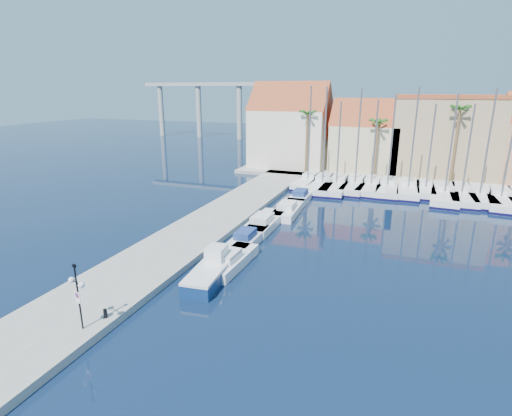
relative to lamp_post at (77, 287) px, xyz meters
The scene contains 30 objects.
ground 8.02m from the lamp_post, 20.11° to the left, with size 260.00×260.00×0.00m, color black.
quay_west 16.41m from the lamp_post, 97.09° to the left, with size 6.00×77.00×0.50m, color gray.
shore_north 53.41m from the lamp_post, 71.42° to the left, with size 54.00×16.00×0.50m, color gray.
lamp_post is the anchor object (origin of this frame).
bollard 2.58m from the lamp_post, 72.76° to the left, with size 0.21×0.21×0.53m, color black.
fishing_boat 9.42m from the lamp_post, 68.59° to the left, with size 2.50×6.02×2.05m.
motorboat_west_0 11.74m from the lamp_post, 70.85° to the left, with size 2.08×6.04×1.40m.
motorboat_west_1 16.07m from the lamp_post, 78.49° to the left, with size 1.96×6.02×1.40m.
motorboat_west_2 20.54m from the lamp_post, 81.44° to the left, with size 2.39×7.21×1.40m.
motorboat_west_3 25.54m from the lamp_post, 81.02° to the left, with size 2.58×7.18×1.40m.
motorboat_west_4 31.22m from the lamp_post, 82.84° to the left, with size 2.23×6.49×1.40m.
sailboat_0 39.08m from the lamp_post, 85.78° to the left, with size 3.03×9.22×13.13m.
sailboat_1 38.30m from the lamp_post, 82.35° to the left, with size 3.13×11.23×13.06m.
sailboat_2 38.86m from the lamp_post, 79.75° to the left, with size 3.04×11.50×11.28m.
sailboat_3 40.11m from the lamp_post, 76.72° to the left, with size 3.12×10.57×12.93m.
sailboat_4 40.70m from the lamp_post, 73.86° to the left, with size 3.52×10.31×11.51m.
sailboat_5 41.22m from the lamp_post, 71.25° to the left, with size 3.01×10.21×12.21m.
sailboat_6 42.21m from the lamp_post, 68.05° to the left, with size 2.69×10.03×12.98m.
sailboat_7 43.32m from the lamp_post, 65.71° to the left, with size 2.34×8.19×11.07m.
sailboat_8 43.01m from the lamp_post, 62.37° to the left, with size 3.72×11.78×12.31m.
sailboat_9 44.25m from the lamp_post, 60.49° to the left, with size 2.94×11.00×11.15m.
sailboat_10 45.17m from the lamp_post, 58.39° to the left, with size 3.23×10.36×12.87m.
sailboat_11 46.03m from the lamp_post, 55.77° to the left, with size 3.94×11.66×14.36m.
building_0 49.78m from the lamp_post, 93.46° to the left, with size 12.30×9.00×13.50m.
building_1 50.43m from the lamp_post, 79.71° to the left, with size 10.30×8.00×11.00m.
building_2 54.48m from the lamp_post, 68.42° to the left, with size 14.20×10.20×11.50m.
palm_0 44.99m from the lamp_post, 88.71° to the left, with size 2.60×2.60×10.15m.
palm_1 46.19m from the lamp_post, 76.13° to the left, with size 2.60×2.60×9.15m.
palm_2 49.77m from the lamp_post, 64.77° to the left, with size 2.60×2.60×11.15m.
viaduct 90.73m from the lamp_post, 110.77° to the left, with size 48.00×2.20×14.45m.
Camera 1 is at (8.22, -16.57, 12.73)m, focal length 28.00 mm.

